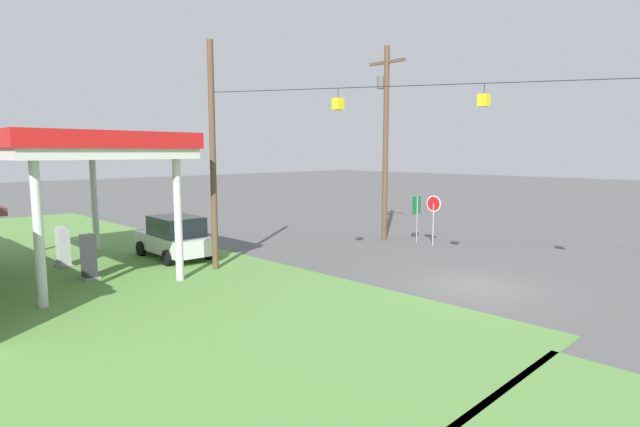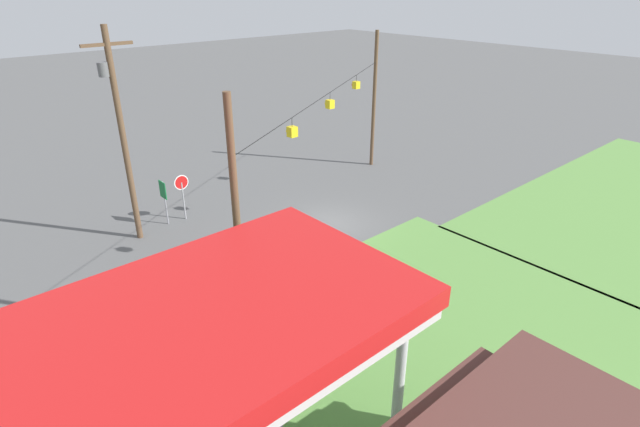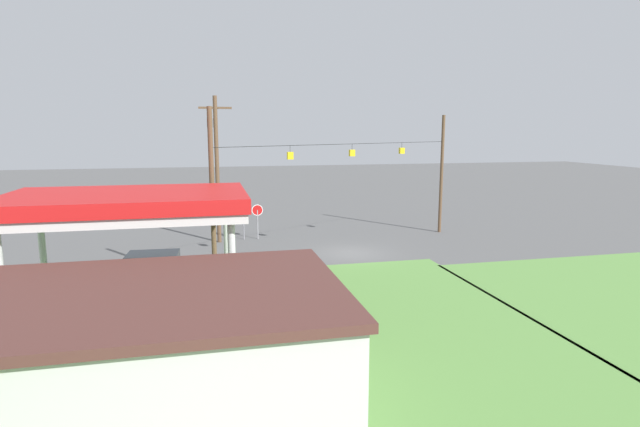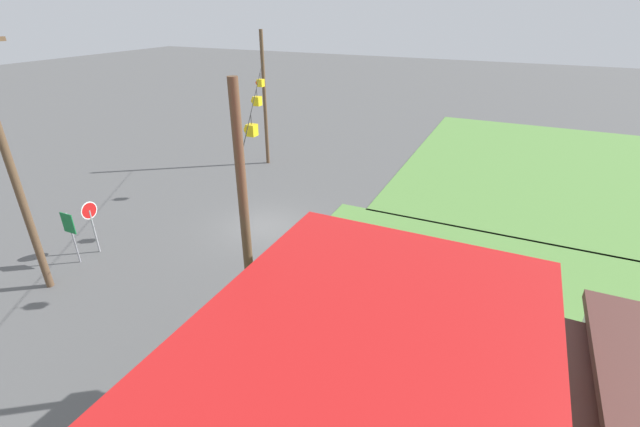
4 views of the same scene
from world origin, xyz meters
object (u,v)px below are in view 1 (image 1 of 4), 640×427
(route_sign, at_px, (417,210))
(car_at_pumps_front, at_px, (175,237))
(fuel_pump_far, at_px, (63,248))
(utility_pole_main, at_px, (385,134))
(gas_station_canopy, at_px, (69,148))
(stop_sign_roadside, at_px, (434,209))
(fuel_pump_near, at_px, (89,258))

(route_sign, bearing_deg, car_at_pumps_front, 63.79)
(fuel_pump_far, height_order, utility_pole_main, utility_pole_main)
(fuel_pump_far, bearing_deg, gas_station_canopy, 179.94)
(fuel_pump_far, bearing_deg, utility_pole_main, -109.58)
(car_at_pumps_front, height_order, stop_sign_roadside, stop_sign_roadside)
(fuel_pump_near, xyz_separation_m, utility_pole_main, (-2.37, -14.31, 4.79))
(gas_station_canopy, relative_size, stop_sign_roadside, 3.65)
(fuel_pump_near, distance_m, car_at_pumps_front, 4.24)
(fuel_pump_far, bearing_deg, route_sign, -114.83)
(gas_station_canopy, relative_size, fuel_pump_near, 5.45)
(fuel_pump_near, distance_m, utility_pole_main, 15.27)
(stop_sign_roadside, height_order, utility_pole_main, utility_pole_main)
(fuel_pump_near, relative_size, car_at_pumps_front, 0.38)
(car_at_pumps_front, xyz_separation_m, utility_pole_main, (-3.52, -10.23, 4.64))
(fuel_pump_near, xyz_separation_m, car_at_pumps_front, (1.15, -4.08, 0.16))
(fuel_pump_far, relative_size, route_sign, 0.70)
(fuel_pump_far, height_order, route_sign, route_sign)
(route_sign, distance_m, utility_pole_main, 4.28)
(car_at_pumps_front, bearing_deg, utility_pole_main, -105.86)
(gas_station_canopy, distance_m, car_at_pumps_front, 5.60)
(gas_station_canopy, distance_m, utility_pole_main, 14.81)
(fuel_pump_far, bearing_deg, fuel_pump_near, 180.00)
(gas_station_canopy, bearing_deg, route_sign, -110.33)
(route_sign, bearing_deg, gas_station_canopy, 69.67)
(car_at_pumps_front, bearing_deg, stop_sign_roadside, -117.41)
(gas_station_canopy, height_order, route_sign, gas_station_canopy)
(gas_station_canopy, xyz_separation_m, route_sign, (-5.47, -14.77, -3.08))
(utility_pole_main, bearing_deg, stop_sign_roadside, -171.30)
(gas_station_canopy, xyz_separation_m, fuel_pump_near, (-1.36, -0.00, -3.99))
(gas_station_canopy, distance_m, fuel_pump_far, 4.22)
(fuel_pump_near, xyz_separation_m, stop_sign_roadside, (-5.14, -14.73, 1.02))
(utility_pole_main, bearing_deg, car_at_pumps_front, 71.01)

